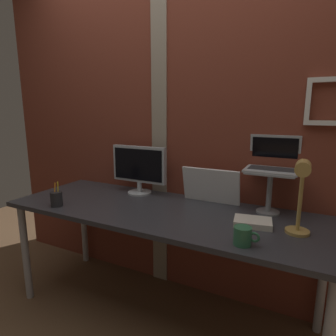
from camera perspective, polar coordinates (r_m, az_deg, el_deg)
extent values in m
plane|color=brown|center=(2.27, -1.90, -25.72)|extent=(6.00, 6.00, 0.00)
cube|color=brown|center=(2.13, 2.48, 7.63)|extent=(3.30, 0.12, 2.46)
cube|color=gray|center=(2.13, -1.76, 7.64)|extent=(0.12, 0.01, 2.46)
cube|color=white|center=(1.85, 26.39, 11.88)|extent=(0.03, 0.03, 0.21)
cube|color=#333338|center=(1.83, -1.42, -8.71)|extent=(2.04, 0.72, 0.03)
cylinder|color=#B2B2B7|center=(2.38, -26.80, -14.95)|extent=(0.05, 0.05, 0.72)
cylinder|color=#B2B2B7|center=(2.73, -16.62, -10.69)|extent=(0.05, 0.05, 0.72)
cylinder|color=#B2B2B7|center=(2.08, 28.74, -19.08)|extent=(0.05, 0.05, 0.72)
cylinder|color=#ADB2B7|center=(2.17, -5.74, -4.91)|extent=(0.18, 0.18, 0.01)
cylinder|color=#ADB2B7|center=(2.16, -5.77, -3.76)|extent=(0.04, 0.04, 0.08)
cube|color=#ADB2B7|center=(2.12, -5.86, 0.78)|extent=(0.44, 0.04, 0.27)
cube|color=black|center=(2.10, -6.15, 0.69)|extent=(0.41, 0.00, 0.23)
cylinder|color=gray|center=(1.87, 19.47, -8.33)|extent=(0.14, 0.14, 0.01)
cylinder|color=gray|center=(1.83, 19.74, -4.61)|extent=(0.03, 0.03, 0.24)
cube|color=gray|center=(1.80, 20.01, -0.79)|extent=(0.28, 0.22, 0.01)
cube|color=#ADB2B7|center=(1.80, 20.03, -0.45)|extent=(0.30, 0.21, 0.01)
cube|color=#2D2D30|center=(1.81, 20.12, -0.11)|extent=(0.26, 0.12, 0.00)
cube|color=#ADB2B7|center=(1.90, 20.71, 3.32)|extent=(0.30, 0.03, 0.20)
cube|color=black|center=(1.90, 20.69, 3.27)|extent=(0.27, 0.02, 0.17)
cube|color=white|center=(1.94, 8.60, -3.56)|extent=(0.39, 0.07, 0.24)
cylinder|color=tan|center=(1.63, 24.59, -11.55)|extent=(0.12, 0.12, 0.02)
cylinder|color=tan|center=(1.57, 25.17, -5.16)|extent=(0.02, 0.02, 0.36)
cylinder|color=tan|center=(1.45, 25.59, 0.03)|extent=(0.07, 0.11, 0.07)
cylinder|color=#262628|center=(2.01, -21.57, -5.83)|extent=(0.08, 0.08, 0.10)
cylinder|color=yellow|center=(2.00, -21.27, -4.69)|extent=(0.02, 0.01, 0.15)
cylinder|color=orange|center=(2.01, -21.87, -4.84)|extent=(0.01, 0.03, 0.15)
cylinder|color=#33724C|center=(1.40, 14.79, -13.09)|extent=(0.08, 0.08, 0.09)
torus|color=#33724C|center=(1.39, 17.03, -13.21)|extent=(0.05, 0.01, 0.05)
cube|color=silver|center=(1.65, 16.71, -10.43)|extent=(0.22, 0.17, 0.03)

